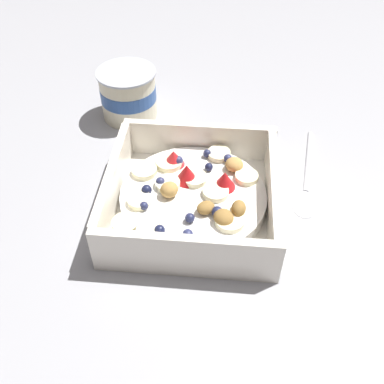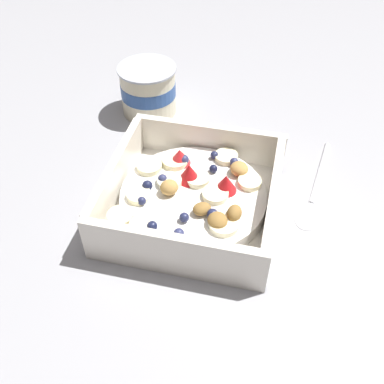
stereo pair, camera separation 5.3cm
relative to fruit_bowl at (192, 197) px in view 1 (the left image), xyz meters
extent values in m
plane|color=#9E9EA3|center=(0.00, -0.01, -0.02)|extent=(2.40, 2.40, 0.00)
cube|color=white|center=(0.00, 0.00, -0.02)|extent=(0.20, 0.20, 0.01)
cube|color=white|center=(0.00, -0.09, 0.01)|extent=(0.20, 0.01, 0.06)
cube|color=white|center=(0.00, 0.09, 0.01)|extent=(0.20, 0.01, 0.06)
cube|color=white|center=(-0.09, 0.00, 0.01)|extent=(0.01, 0.18, 0.06)
cube|color=white|center=(0.09, 0.00, 0.01)|extent=(0.01, 0.18, 0.06)
cylinder|color=white|center=(0.00, 0.00, 0.00)|extent=(0.17, 0.17, 0.02)
cylinder|color=#F4EAB7|center=(-0.03, 0.05, 0.01)|extent=(0.05, 0.05, 0.01)
cylinder|color=#F7EFC6|center=(0.03, 0.00, 0.01)|extent=(0.04, 0.04, 0.01)
cylinder|color=#F7EFC6|center=(-0.03, 0.01, 0.01)|extent=(0.04, 0.04, 0.01)
cylinder|color=#F7EFC6|center=(-0.06, -0.02, 0.01)|extent=(0.04, 0.04, 0.01)
cylinder|color=#F7EFC6|center=(0.05, -0.04, 0.01)|extent=(0.04, 0.04, 0.01)
cylinder|color=#F7EFC6|center=(0.00, 0.02, 0.01)|extent=(0.03, 0.03, 0.01)
cylinder|color=beige|center=(-0.07, -0.06, 0.01)|extent=(0.04, 0.04, 0.01)
cylinder|color=#F4EAB7|center=(0.06, 0.03, 0.01)|extent=(0.04, 0.04, 0.01)
cylinder|color=#F4EAB7|center=(0.03, 0.07, 0.01)|extent=(0.04, 0.04, 0.01)
cylinder|color=#F7EFC6|center=(-0.04, -0.07, 0.01)|extent=(0.04, 0.04, 0.01)
cylinder|color=#F4EAB7|center=(-0.06, 0.03, 0.01)|extent=(0.04, 0.04, 0.01)
cone|color=red|center=(-0.01, 0.02, 0.02)|extent=(0.04, 0.04, 0.02)
cone|color=red|center=(-0.03, 0.05, 0.02)|extent=(0.04, 0.04, 0.02)
cone|color=red|center=(0.04, 0.01, 0.02)|extent=(0.03, 0.03, 0.02)
sphere|color=#191E3D|center=(-0.03, -0.07, 0.01)|extent=(0.01, 0.01, 0.01)
sphere|color=#23284C|center=(0.00, -0.05, 0.01)|extent=(0.01, 0.01, 0.01)
sphere|color=navy|center=(0.00, -0.07, 0.01)|extent=(0.01, 0.01, 0.01)
sphere|color=#191E3D|center=(-0.05, -0.01, 0.01)|extent=(0.01, 0.01, 0.01)
sphere|color=navy|center=(-0.02, 0.05, 0.01)|extent=(0.01, 0.01, 0.01)
sphere|color=#23284C|center=(0.03, -0.03, 0.01)|extent=(0.01, 0.01, 0.01)
sphere|color=#23284C|center=(-0.05, -0.03, 0.01)|extent=(0.01, 0.01, 0.01)
sphere|color=navy|center=(-0.04, 0.01, 0.01)|extent=(0.01, 0.01, 0.01)
sphere|color=#191E3D|center=(0.02, 0.04, 0.01)|extent=(0.01, 0.01, 0.01)
sphere|color=#23284C|center=(0.01, 0.07, 0.01)|extent=(0.01, 0.01, 0.01)
sphere|color=navy|center=(0.04, 0.06, 0.01)|extent=(0.01, 0.01, 0.01)
ellipsoid|color=tan|center=(0.05, 0.05, 0.02)|extent=(0.03, 0.03, 0.02)
ellipsoid|color=olive|center=(0.02, -0.03, 0.01)|extent=(0.03, 0.03, 0.01)
ellipsoid|color=olive|center=(0.04, -0.04, 0.02)|extent=(0.03, 0.03, 0.02)
ellipsoid|color=olive|center=(0.05, -0.03, 0.02)|extent=(0.02, 0.02, 0.02)
ellipsoid|color=tan|center=(-0.03, -0.01, 0.02)|extent=(0.03, 0.03, 0.02)
ellipsoid|color=silver|center=(0.14, 0.02, -0.02)|extent=(0.04, 0.05, 0.01)
cylinder|color=silver|center=(0.15, 0.11, -0.02)|extent=(0.02, 0.12, 0.01)
cylinder|color=beige|center=(-0.11, 0.19, 0.02)|extent=(0.08, 0.08, 0.07)
cylinder|color=#2D5193|center=(-0.11, 0.19, 0.02)|extent=(0.08, 0.08, 0.02)
cylinder|color=#B7BCC6|center=(-0.11, 0.19, 0.05)|extent=(0.09, 0.09, 0.00)
camera|label=1|loc=(0.03, -0.38, 0.38)|focal=42.03mm
camera|label=2|loc=(0.09, -0.37, 0.38)|focal=42.03mm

